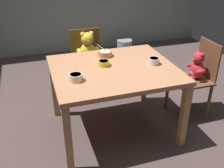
% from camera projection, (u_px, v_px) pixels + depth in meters
% --- Properties ---
extents(ground_plane, '(5.20, 5.20, 0.04)m').
position_uv_depth(ground_plane, '(113.00, 130.00, 2.91)').
color(ground_plane, '#50403E').
extents(dining_table, '(1.19, 1.02, 0.73)m').
position_uv_depth(dining_table, '(114.00, 76.00, 2.60)').
color(dining_table, tan).
rests_on(dining_table, ground_plane).
extents(teddy_chair_near_right, '(0.41, 0.39, 0.88)m').
position_uv_depth(teddy_chair_near_right, '(196.00, 73.00, 2.93)').
color(teddy_chair_near_right, brown).
rests_on(teddy_chair_near_right, ground_plane).
extents(teddy_chair_far_center, '(0.42, 0.39, 0.84)m').
position_uv_depth(teddy_chair_far_center, '(88.00, 53.00, 3.36)').
color(teddy_chair_far_center, brown).
rests_on(teddy_chair_far_center, ground_plane).
extents(porridge_bowl_terracotta_far_center, '(0.15, 0.15, 0.13)m').
position_uv_depth(porridge_bowl_terracotta_far_center, '(105.00, 53.00, 2.81)').
color(porridge_bowl_terracotta_far_center, '#BD6E49').
rests_on(porridge_bowl_terracotta_far_center, dining_table).
extents(porridge_bowl_yellow_center, '(0.11, 0.11, 0.11)m').
position_uv_depth(porridge_bowl_yellow_center, '(104.00, 63.00, 2.59)').
color(porridge_bowl_yellow_center, yellow).
rests_on(porridge_bowl_yellow_center, dining_table).
extents(porridge_bowl_white_near_right, '(0.11, 0.11, 0.06)m').
position_uv_depth(porridge_bowl_white_near_right, '(154.00, 61.00, 2.62)').
color(porridge_bowl_white_near_right, silver).
rests_on(porridge_bowl_white_near_right, dining_table).
extents(porridge_bowl_cream_near_left, '(0.12, 0.12, 0.06)m').
position_uv_depth(porridge_bowl_cream_near_left, '(76.00, 77.00, 2.30)').
color(porridge_bowl_cream_near_left, beige).
rests_on(porridge_bowl_cream_near_left, dining_table).
extents(metal_pail, '(0.28, 0.28, 0.23)m').
position_uv_depth(metal_pail, '(124.00, 46.00, 4.91)').
color(metal_pail, '#93969B').
rests_on(metal_pail, ground_plane).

